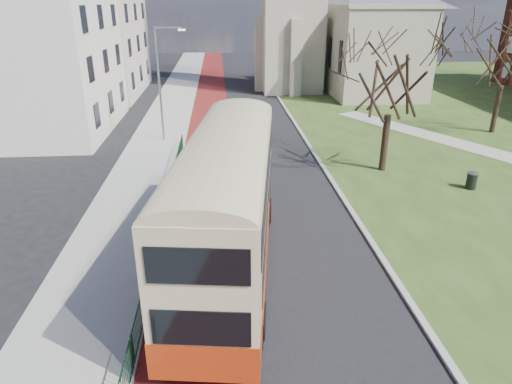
{
  "coord_description": "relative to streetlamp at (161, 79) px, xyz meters",
  "views": [
    {
      "loc": [
        -0.28,
        -15.39,
        9.72
      ],
      "look_at": [
        1.2,
        2.9,
        2.0
      ],
      "focal_mm": 32.0,
      "sensor_mm": 36.0,
      "label": 1
    }
  ],
  "objects": [
    {
      "name": "street_block_near",
      "position": [
        -9.65,
        4.0,
        1.92
      ],
      "size": [
        10.3,
        14.3,
        13.0
      ],
      "color": "silver",
      "rests_on": "ground"
    },
    {
      "name": "pedestrian_railing",
      "position": [
        1.4,
        -14.0,
        -4.04
      ],
      "size": [
        0.07,
        24.0,
        1.12
      ],
      "color": "#0E3E1C",
      "rests_on": "ground"
    },
    {
      "name": "winter_tree_far",
      "position": [
        25.67,
        0.37,
        1.98
      ],
      "size": [
        8.33,
        8.33,
        9.43
      ],
      "rotation": [
        0.0,
        0.0,
        0.38
      ],
      "color": "black",
      "rests_on": "grass_green"
    },
    {
      "name": "ground",
      "position": [
        4.35,
        -18.0,
        -4.59
      ],
      "size": [
        160.0,
        160.0,
        0.0
      ],
      "primitive_type": "plane",
      "color": "black",
      "rests_on": "ground"
    },
    {
      "name": "kerb_west",
      "position": [
        1.35,
        2.0,
        -4.53
      ],
      "size": [
        0.25,
        120.0,
        0.13
      ],
      "primitive_type": "cube",
      "color": "#999993",
      "rests_on": "ground"
    },
    {
      "name": "litter_bin",
      "position": [
        17.88,
        -10.92,
        -4.07
      ],
      "size": [
        0.78,
        0.78,
        0.96
      ],
      "rotation": [
        0.0,
        0.0,
        0.4
      ],
      "color": "black",
      "rests_on": "grass_green"
    },
    {
      "name": "road_carriageway",
      "position": [
        5.85,
        2.0,
        -4.59
      ],
      "size": [
        9.0,
        120.0,
        0.01
      ],
      "primitive_type": "cube",
      "color": "black",
      "rests_on": "ground"
    },
    {
      "name": "kerb_east",
      "position": [
        10.45,
        4.0,
        -4.53
      ],
      "size": [
        0.25,
        80.0,
        0.13
      ],
      "primitive_type": "cube",
      "color": "#999993",
      "rests_on": "ground"
    },
    {
      "name": "street_block_far",
      "position": [
        -9.65,
        20.0,
        1.17
      ],
      "size": [
        10.3,
        16.3,
        11.5
      ],
      "color": "beige",
      "rests_on": "ground"
    },
    {
      "name": "pavement_west",
      "position": [
        -0.65,
        2.0,
        -4.53
      ],
      "size": [
        4.0,
        120.0,
        0.12
      ],
      "primitive_type": "cube",
      "color": "gray",
      "rests_on": "ground"
    },
    {
      "name": "winter_tree_near",
      "position": [
        13.99,
        -7.52,
        1.62
      ],
      "size": [
        7.89,
        7.89,
        8.91
      ],
      "rotation": [
        0.0,
        0.0,
        0.39
      ],
      "color": "black",
      "rests_on": "grass_green"
    },
    {
      "name": "bus_lane",
      "position": [
        3.15,
        2.0,
        -4.59
      ],
      "size": [
        3.4,
        120.0,
        0.01
      ],
      "primitive_type": "cube",
      "color": "#591414",
      "rests_on": "ground"
    },
    {
      "name": "streetlamp",
      "position": [
        0.0,
        0.0,
        0.0
      ],
      "size": [
        2.13,
        0.18,
        8.0
      ],
      "color": "gray",
      "rests_on": "pavement_west"
    },
    {
      "name": "bus",
      "position": [
        4.28,
        -18.09,
        -1.6
      ],
      "size": [
        4.55,
        12.84,
        5.25
      ],
      "rotation": [
        0.0,
        0.0,
        -0.13
      ],
      "color": "#A02F0E",
      "rests_on": "ground"
    }
  ]
}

